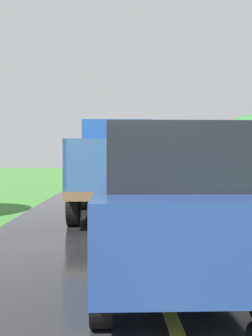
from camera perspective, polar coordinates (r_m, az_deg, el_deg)
banana_truck_near at (r=12.04m, az=-1.29°, el=0.30°), size 2.38×5.83×2.80m
roadside_tree_mid_right at (r=29.89m, az=16.83°, el=4.20°), size 3.35×3.35×4.85m
following_car at (r=5.05m, az=5.74°, el=-5.17°), size 1.74×4.10×1.92m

